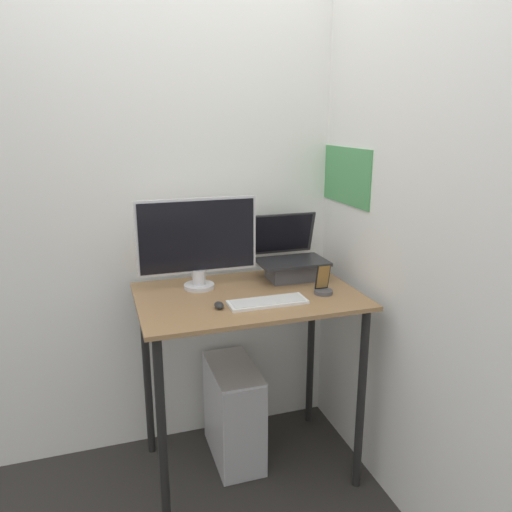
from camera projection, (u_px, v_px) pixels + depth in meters
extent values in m
cube|color=white|center=(224.00, 203.00, 2.60)|extent=(6.00, 0.05, 2.60)
cube|color=white|center=(407.00, 224.00, 2.08)|extent=(0.05, 6.00, 2.60)
cube|color=#4C9959|center=(344.00, 175.00, 2.51)|extent=(0.01, 0.53, 0.28)
cube|color=#936D47|center=(248.00, 296.00, 2.31)|extent=(1.02, 0.67, 0.02)
cylinder|color=black|center=(162.00, 439.00, 2.04)|extent=(0.04, 0.04, 0.92)
cylinder|color=black|center=(361.00, 401.00, 2.31)|extent=(0.04, 0.04, 0.92)
cylinder|color=black|center=(147.00, 373.00, 2.56)|extent=(0.04, 0.04, 0.92)
cylinder|color=black|center=(311.00, 349.00, 2.84)|extent=(0.04, 0.04, 0.92)
cube|color=#4C4C51|center=(292.00, 271.00, 2.51)|extent=(0.24, 0.16, 0.08)
cube|color=#262628|center=(292.00, 262.00, 2.49)|extent=(0.34, 0.22, 0.02)
cube|color=#262628|center=(283.00, 233.00, 2.59)|extent=(0.34, 0.07, 0.22)
cube|color=black|center=(283.00, 233.00, 2.59)|extent=(0.31, 0.06, 0.19)
cylinder|color=silver|center=(199.00, 286.00, 2.39)|extent=(0.15, 0.15, 0.02)
cylinder|color=silver|center=(199.00, 277.00, 2.38)|extent=(0.06, 0.06, 0.07)
cube|color=silver|center=(197.00, 236.00, 2.33)|extent=(0.57, 0.01, 0.35)
cube|color=black|center=(198.00, 236.00, 2.32)|extent=(0.54, 0.01, 0.33)
cube|color=white|center=(267.00, 302.00, 2.19)|extent=(0.35, 0.12, 0.01)
cube|color=silver|center=(267.00, 300.00, 2.19)|extent=(0.32, 0.10, 0.00)
ellipsoid|color=#262626|center=(219.00, 305.00, 2.13)|extent=(0.04, 0.06, 0.03)
cylinder|color=#4C4C51|center=(323.00, 292.00, 2.31)|extent=(0.09, 0.09, 0.02)
cube|color=black|center=(323.00, 277.00, 2.30)|extent=(0.06, 0.03, 0.12)
cube|color=olive|center=(323.00, 277.00, 2.30)|extent=(0.06, 0.03, 0.11)
cube|color=silver|center=(234.00, 412.00, 2.58)|extent=(0.22, 0.43, 0.52)
cube|color=#ADADB2|center=(246.00, 437.00, 2.38)|extent=(0.21, 0.01, 0.49)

